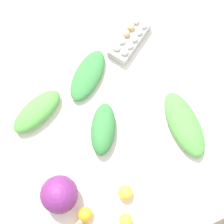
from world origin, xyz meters
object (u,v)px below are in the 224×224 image
(greens_bunch_kale, at_px, (37,111))
(orange_3, at_px, (125,193))
(greens_bunch_dandelion, at_px, (88,75))
(greens_bunch_beet_tops, at_px, (184,124))
(orange_0, at_px, (126,220))
(greens_bunch_scallion, at_px, (103,129))
(egg_carton, at_px, (130,38))
(orange_2, at_px, (85,214))
(cabbage_purple, at_px, (59,194))

(greens_bunch_kale, bearing_deg, orange_3, -156.43)
(greens_bunch_dandelion, distance_m, greens_bunch_beet_tops, 0.56)
(orange_3, bearing_deg, orange_0, 155.61)
(greens_bunch_scallion, bearing_deg, greens_bunch_kale, 50.06)
(egg_carton, height_order, greens_bunch_scallion, greens_bunch_scallion)
(greens_bunch_dandelion, distance_m, orange_2, 0.70)
(egg_carton, bearing_deg, greens_bunch_kale, -16.09)
(orange_0, bearing_deg, greens_bunch_scallion, -10.38)
(greens_bunch_dandelion, height_order, greens_bunch_beet_tops, greens_bunch_beet_tops)
(greens_bunch_kale, bearing_deg, egg_carton, -73.36)
(greens_bunch_beet_tops, distance_m, orange_2, 0.65)
(egg_carton, bearing_deg, greens_bunch_dandelion, -13.71)
(greens_bunch_beet_tops, height_order, orange_2, greens_bunch_beet_tops)
(cabbage_purple, bearing_deg, orange_0, -135.09)
(greens_bunch_scallion, bearing_deg, orange_2, 144.43)
(orange_3, bearing_deg, orange_2, 92.91)
(cabbage_purple, relative_size, orange_2, 2.51)
(orange_0, xyz_separation_m, orange_3, (0.11, -0.05, 0.00))
(egg_carton, relative_size, greens_bunch_scallion, 1.11)
(egg_carton, height_order, greens_bunch_beet_tops, egg_carton)
(greens_bunch_scallion, distance_m, orange_2, 0.41)
(orange_3, bearing_deg, greens_bunch_scallion, -5.10)
(cabbage_purple, distance_m, egg_carton, 0.89)
(egg_carton, xyz_separation_m, orange_2, (-0.74, 0.58, -0.01))
(cabbage_purple, relative_size, egg_carton, 0.59)
(greens_bunch_dandelion, xyz_separation_m, orange_2, (-0.64, 0.28, 0.00))
(greens_bunch_beet_tops, bearing_deg, orange_2, 107.11)
(orange_2, bearing_deg, greens_bunch_dandelion, -24.01)
(greens_bunch_beet_tops, distance_m, greens_bunch_kale, 0.75)
(greens_bunch_kale, height_order, orange_3, greens_bunch_kale)
(cabbage_purple, distance_m, orange_0, 0.33)
(greens_bunch_kale, distance_m, orange_2, 0.56)
(egg_carton, relative_size, orange_0, 4.57)
(cabbage_purple, height_order, orange_0, cabbage_purple)
(greens_bunch_dandelion, distance_m, greens_bunch_scallion, 0.31)
(orange_2, bearing_deg, greens_bunch_kale, 2.95)
(greens_bunch_dandelion, bearing_deg, egg_carton, -70.97)
(orange_0, height_order, orange_2, orange_2)
(greens_bunch_scallion, relative_size, orange_3, 3.68)
(greens_bunch_dandelion, relative_size, greens_bunch_beet_tops, 0.88)
(orange_0, relative_size, orange_2, 0.94)
(cabbage_purple, xyz_separation_m, greens_bunch_dandelion, (0.51, -0.35, -0.05))
(greens_bunch_beet_tops, xyz_separation_m, orange_0, (-0.29, 0.46, -0.01))
(egg_carton, bearing_deg, cabbage_purple, 10.61)
(greens_bunch_beet_tops, height_order, orange_0, greens_bunch_beet_tops)
(greens_bunch_scallion, bearing_deg, greens_bunch_dandelion, -8.49)
(greens_bunch_dandelion, bearing_deg, greens_bunch_scallion, 171.51)
(cabbage_purple, bearing_deg, greens_bunch_kale, -5.49)
(orange_0, bearing_deg, cabbage_purple, 44.91)
(egg_carton, distance_m, greens_bunch_beet_tops, 0.55)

